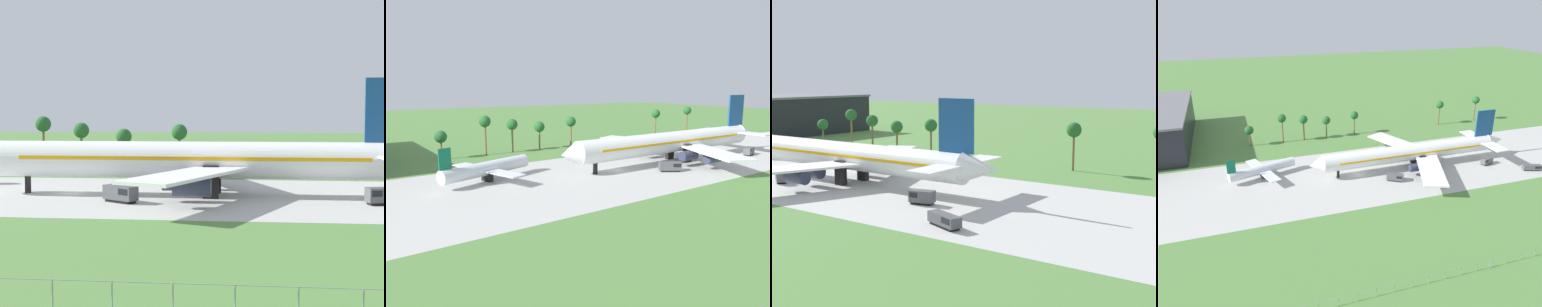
# 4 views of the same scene
# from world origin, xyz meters

# --- Properties ---
(ground_plane) EXTENTS (600.00, 600.00, 0.00)m
(ground_plane) POSITION_xyz_m (0.00, 0.00, 0.00)
(ground_plane) COLOR #517F3D
(taxiway_strip) EXTENTS (320.00, 44.00, 0.02)m
(taxiway_strip) POSITION_xyz_m (0.00, 0.00, 0.01)
(taxiway_strip) COLOR #B2B2AD
(taxiway_strip) RESTS_ON ground_plane
(jet_airliner) EXTENTS (75.69, 51.57, 18.35)m
(jet_airliner) POSITION_xyz_m (21.24, -0.13, 5.59)
(jet_airliner) COLOR white
(jet_airliner) RESTS_ON ground_plane
(regional_aircraft) EXTENTS (22.94, 20.93, 8.87)m
(regional_aircraft) POSITION_xyz_m (-31.34, 8.31, 2.92)
(regional_aircraft) COLOR silver
(regional_aircraft) RESTS_ON ground_plane
(baggage_tug) EXTENTS (4.78, 3.00, 2.49)m
(baggage_tug) POSITION_xyz_m (47.24, -7.09, 1.34)
(baggage_tug) COLOR black
(baggage_tug) RESTS_ON ground_plane
(fuel_truck) EXTENTS (5.65, 4.64, 2.46)m
(fuel_truck) POSITION_xyz_m (10.13, -8.55, 1.33)
(fuel_truck) COLOR black
(fuel_truck) RESTS_ON ground_plane
(palm_tree_row) EXTENTS (111.82, 3.60, 12.25)m
(palm_tree_row) POSITION_xyz_m (11.84, 40.02, 8.72)
(palm_tree_row) COLOR brown
(palm_tree_row) RESTS_ON ground_plane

